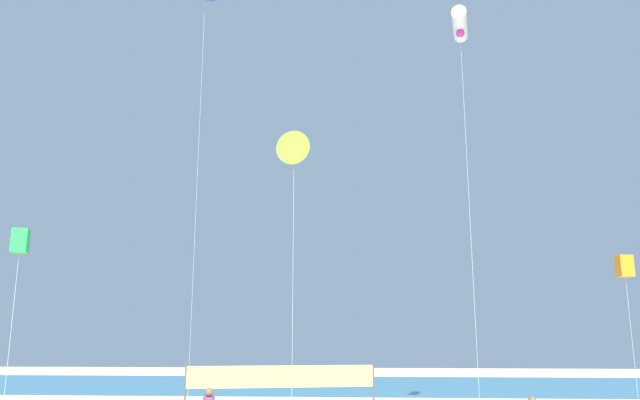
# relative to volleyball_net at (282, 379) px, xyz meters

# --- Properties ---
(ocean_band) EXTENTS (120.00, 20.00, 0.01)m
(ocean_band) POSITION_rel_volleyball_net_xyz_m (2.78, 20.29, -1.63)
(ocean_band) COLOR teal
(ocean_band) RESTS_ON ground
(volleyball_net) EXTENTS (7.82, 2.01, 2.40)m
(volleyball_net) POSITION_rel_volleyball_net_xyz_m (0.00, 0.00, 0.00)
(volleyball_net) COLOR #4C4C51
(volleyball_net) RESTS_ON ground
(kite_lime_delta) EXTENTS (1.47, 0.58, 11.69)m
(kite_lime_delta) POSITION_rel_volleyball_net_xyz_m (0.74, -2.57, 9.33)
(kite_lime_delta) COLOR silver
(kite_lime_delta) RESTS_ON ground
(kite_white_tube) EXTENTS (1.00, 2.31, 16.76)m
(kite_white_tube) POSITION_rel_volleyball_net_xyz_m (7.81, -2.30, 14.78)
(kite_white_tube) COLOR silver
(kite_white_tube) RESTS_ON ground
(kite_green_box) EXTENTS (0.63, 0.63, 6.91)m
(kite_green_box) POSITION_rel_volleyball_net_xyz_m (-7.92, -7.28, 4.86)
(kite_green_box) COLOR silver
(kite_green_box) RESTS_ON ground
(kite_orange_box) EXTENTS (0.61, 0.61, 6.69)m
(kite_orange_box) POSITION_rel_volleyball_net_xyz_m (14.37, -0.33, 4.60)
(kite_orange_box) COLOR silver
(kite_orange_box) RESTS_ON ground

